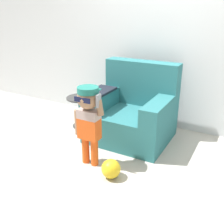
{
  "coord_description": "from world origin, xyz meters",
  "views": [
    {
      "loc": [
        1.06,
        -2.69,
        1.61
      ],
      "look_at": [
        -0.3,
        -0.23,
        0.49
      ],
      "focal_mm": 42.0,
      "sensor_mm": 36.0,
      "label": 1
    }
  ],
  "objects_px": {
    "armchair": "(133,112)",
    "toy_ball": "(111,169)",
    "person_child": "(89,114)",
    "side_table": "(81,109)"
  },
  "relations": [
    {
      "from": "person_child",
      "to": "armchair",
      "type": "bearing_deg",
      "value": 81.15
    },
    {
      "from": "side_table",
      "to": "toy_ball",
      "type": "xyz_separation_m",
      "value": [
        0.98,
        -0.88,
        -0.17
      ]
    },
    {
      "from": "side_table",
      "to": "armchair",
      "type": "bearing_deg",
      "value": 4.84
    },
    {
      "from": "person_child",
      "to": "side_table",
      "type": "distance_m",
      "value": 1.05
    },
    {
      "from": "person_child",
      "to": "toy_ball",
      "type": "height_order",
      "value": "person_child"
    },
    {
      "from": "armchair",
      "to": "person_child",
      "type": "distance_m",
      "value": 0.87
    },
    {
      "from": "person_child",
      "to": "toy_ball",
      "type": "xyz_separation_m",
      "value": [
        0.33,
        -0.12,
        -0.49
      ]
    },
    {
      "from": "armchair",
      "to": "person_child",
      "type": "bearing_deg",
      "value": -98.85
    },
    {
      "from": "toy_ball",
      "to": "person_child",
      "type": "bearing_deg",
      "value": 160.44
    },
    {
      "from": "armchair",
      "to": "toy_ball",
      "type": "xyz_separation_m",
      "value": [
        0.2,
        -0.94,
        -0.25
      ]
    }
  ]
}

